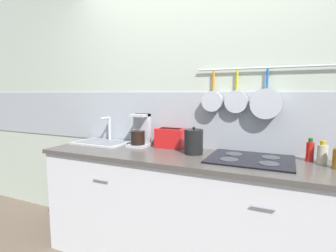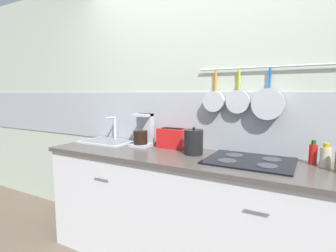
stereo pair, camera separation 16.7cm
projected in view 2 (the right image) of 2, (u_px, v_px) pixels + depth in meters
wall_back at (203, 109)px, 2.32m from camera, size 7.20×0.15×2.60m
cabinet_base at (185, 214)px, 2.12m from camera, size 2.43×0.61×0.90m
countertop at (186, 158)px, 2.06m from camera, size 2.47×0.63×0.03m
sink_basin at (107, 140)px, 2.63m from camera, size 0.52×0.34×0.25m
coffee_maker at (143, 133)px, 2.44m from camera, size 0.17×0.18×0.30m
toaster at (173, 138)px, 2.36m from camera, size 0.27×0.15×0.18m
kettle at (194, 142)px, 2.10m from camera, size 0.15×0.15×0.22m
cooktop at (250, 161)px, 1.88m from camera, size 0.60×0.48×0.01m
bottle_vinegar at (313, 154)px, 1.80m from camera, size 0.05×0.05×0.17m
bottle_sesame_oil at (326, 157)px, 1.73m from camera, size 0.07×0.07×0.16m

